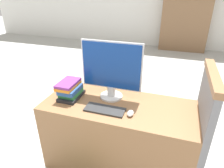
# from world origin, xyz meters

# --- Properties ---
(desk) EXTENTS (1.38, 0.60, 0.72)m
(desk) POSITION_xyz_m (0.00, 0.30, 0.36)
(desk) COLOR #8C603D
(desk) RESTS_ON ground_plane
(carrel_divider) EXTENTS (0.07, 0.65, 1.12)m
(carrel_divider) POSITION_xyz_m (0.72, 0.33, 0.57)
(carrel_divider) COLOR slate
(carrel_divider) RESTS_ON ground_plane
(monitor) EXTENTS (0.57, 0.21, 0.55)m
(monitor) POSITION_xyz_m (-0.10, 0.41, 1.01)
(monitor) COLOR silver
(monitor) RESTS_ON desk
(keyboard) EXTENTS (0.35, 0.14, 0.02)m
(keyboard) POSITION_xyz_m (-0.09, 0.17, 0.73)
(keyboard) COLOR #2D2D2D
(keyboard) RESTS_ON desk
(mouse) EXTENTS (0.05, 0.09, 0.04)m
(mouse) POSITION_xyz_m (0.14, 0.17, 0.74)
(mouse) COLOR silver
(mouse) RESTS_ON desk
(book_stack) EXTENTS (0.18, 0.27, 0.17)m
(book_stack) POSITION_xyz_m (-0.47, 0.28, 0.81)
(book_stack) COLOR #232328
(book_stack) RESTS_ON desk
(bookshelf_far) EXTENTS (1.25, 0.32, 1.68)m
(bookshelf_far) POSITION_xyz_m (0.56, 4.81, 0.84)
(bookshelf_far) COLOR #846042
(bookshelf_far) RESTS_ON ground_plane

